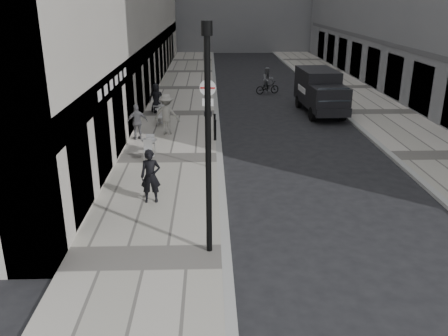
{
  "coord_description": "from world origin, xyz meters",
  "views": [
    {
      "loc": [
        -0.38,
        -7.56,
        6.18
      ],
      "look_at": [
        0.03,
        5.56,
        1.4
      ],
      "focal_mm": 38.0,
      "sensor_mm": 36.0,
      "label": 1
    }
  ],
  "objects_px": {
    "walking_man": "(151,176)",
    "cyclist": "(267,84)",
    "sign_post": "(208,110)",
    "lamppost": "(208,132)",
    "panel_van": "(320,90)"
  },
  "relations": [
    {
      "from": "walking_man",
      "to": "cyclist",
      "type": "bearing_deg",
      "value": 69.56
    },
    {
      "from": "sign_post",
      "to": "lamppost",
      "type": "xyz_separation_m",
      "value": [
        0.02,
        -6.25,
        0.94
      ]
    },
    {
      "from": "walking_man",
      "to": "lamppost",
      "type": "relative_size",
      "value": 0.3
    },
    {
      "from": "panel_van",
      "to": "cyclist",
      "type": "distance_m",
      "value": 6.04
    },
    {
      "from": "panel_van",
      "to": "cyclist",
      "type": "xyz_separation_m",
      "value": [
        -2.23,
        5.58,
        -0.63
      ]
    },
    {
      "from": "walking_man",
      "to": "sign_post",
      "type": "xyz_separation_m",
      "value": [
        1.77,
        3.17,
        1.31
      ]
    },
    {
      "from": "walking_man",
      "to": "cyclist",
      "type": "distance_m",
      "value": 18.63
    },
    {
      "from": "walking_man",
      "to": "lamppost",
      "type": "distance_m",
      "value": 4.22
    },
    {
      "from": "sign_post",
      "to": "panel_van",
      "type": "height_order",
      "value": "sign_post"
    },
    {
      "from": "cyclist",
      "to": "lamppost",
      "type": "bearing_deg",
      "value": -118.74
    },
    {
      "from": "walking_man",
      "to": "panel_van",
      "type": "relative_size",
      "value": 0.33
    },
    {
      "from": "walking_man",
      "to": "lamppost",
      "type": "height_order",
      "value": "lamppost"
    },
    {
      "from": "sign_post",
      "to": "cyclist",
      "type": "distance_m",
      "value": 15.17
    },
    {
      "from": "cyclist",
      "to": "panel_van",
      "type": "bearing_deg",
      "value": -86.34
    },
    {
      "from": "sign_post",
      "to": "cyclist",
      "type": "height_order",
      "value": "sign_post"
    }
  ]
}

